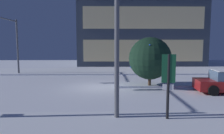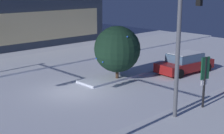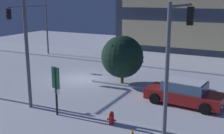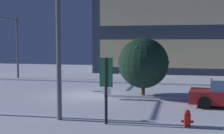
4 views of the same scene
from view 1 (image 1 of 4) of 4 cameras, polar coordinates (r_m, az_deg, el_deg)
The scene contains 7 objects.
ground at distance 15.86m, azimuth -3.09°, elevation -5.47°, with size 52.00×52.00×0.00m, color silver.
curb_strip_far at distance 24.36m, azimuth -2.44°, elevation -1.15°, with size 52.00×5.20×0.14m, color silver.
median_strip at distance 17.18m, azimuth 16.41°, elevation -4.57°, with size 9.00×1.80×0.14m, color silver.
traffic_light_corner_far_left at distance 22.00m, azimuth -26.53°, elevation 7.79°, with size 0.32×5.82×5.67m.
street_lamp_arched at distance 9.65m, azimuth 1.47°, elevation 14.82°, with size 0.56×2.85×7.09m.
parking_info_sign at distance 8.97m, azimuth 14.82°, elevation -3.24°, with size 0.55×0.17×2.81m.
decorated_tree_median at distance 15.89m, azimuth 10.11°, elevation 2.28°, with size 3.16×3.11×3.70m.
Camera 1 is at (0.52, -15.52, 3.24)m, focal length 34.21 mm.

